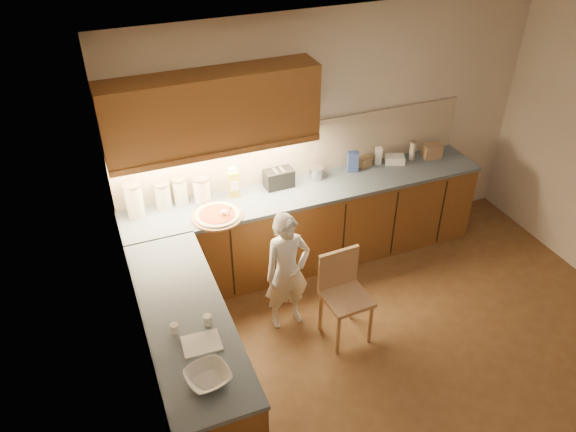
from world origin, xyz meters
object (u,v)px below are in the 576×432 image
object	(u,v)px
child	(287,272)
wooden_chair	(343,290)
toaster	(279,178)
pizza_on_board	(217,216)
oil_jug	(233,183)

from	to	relation	value
child	wooden_chair	distance (m)	0.53
wooden_chair	toaster	xyz separation A→B (m)	(-0.14, 1.24, 0.51)
pizza_on_board	wooden_chair	distance (m)	1.35
oil_jug	toaster	size ratio (longest dim) A/B	1.07
pizza_on_board	oil_jug	world-z (taller)	oil_jug
pizza_on_board	oil_jug	bearing A→B (deg)	49.81
pizza_on_board	oil_jug	xyz separation A→B (m)	(0.26, 0.30, 0.12)
wooden_chair	oil_jug	xyz separation A→B (m)	(-0.62, 1.23, 0.56)
wooden_chair	pizza_on_board	bearing A→B (deg)	130.15
pizza_on_board	toaster	distance (m)	0.80
child	wooden_chair	xyz separation A→B (m)	(0.42, -0.31, -0.10)
pizza_on_board	toaster	xyz separation A→B (m)	(0.73, 0.31, 0.07)
child	oil_jug	bearing A→B (deg)	99.30
pizza_on_board	oil_jug	distance (m)	0.41
pizza_on_board	toaster	world-z (taller)	toaster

